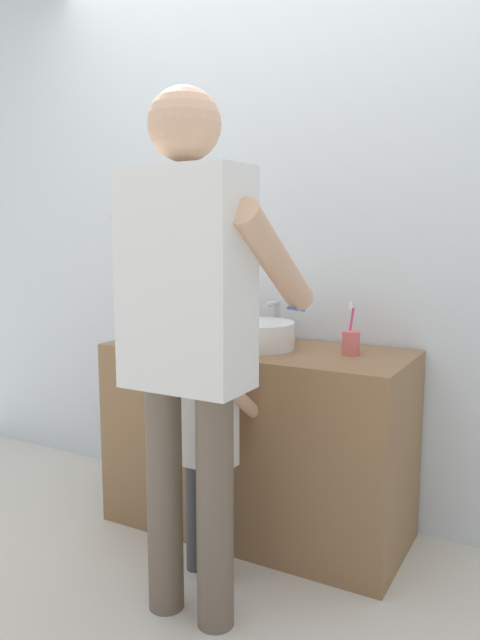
{
  "coord_description": "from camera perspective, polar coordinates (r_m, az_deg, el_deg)",
  "views": [
    {
      "loc": [
        1.16,
        -1.95,
        1.29
      ],
      "look_at": [
        0.0,
        0.15,
        0.94
      ],
      "focal_mm": 34.36,
      "sensor_mm": 36.0,
      "label": 1
    }
  ],
  "objects": [
    {
      "name": "ground_plane",
      "position": [
        2.61,
        -1.71,
        -21.33
      ],
      "size": [
        14.0,
        14.0,
        0.0
      ],
      "primitive_type": "plane",
      "color": "silver"
    },
    {
      "name": "back_wall",
      "position": [
        2.82,
        4.69,
        9.54
      ],
      "size": [
        4.4,
        0.08,
        2.7
      ],
      "color": "silver",
      "rests_on": "ground"
    },
    {
      "name": "vanity_cabinet",
      "position": [
        2.68,
        1.58,
        -11.02
      ],
      "size": [
        1.27,
        0.54,
        0.8
      ],
      "primitive_type": "cube",
      "color": "olive",
      "rests_on": "ground"
    },
    {
      "name": "sink_basin",
      "position": [
        2.55,
        1.41,
        -1.36
      ],
      "size": [
        0.33,
        0.33,
        0.11
      ],
      "color": "silver",
      "rests_on": "vanity_cabinet"
    },
    {
      "name": "faucet",
      "position": [
        2.72,
        3.39,
        -0.22
      ],
      "size": [
        0.18,
        0.14,
        0.18
      ],
      "color": "#B7BABF",
      "rests_on": "vanity_cabinet"
    },
    {
      "name": "toothbrush_cup",
      "position": [
        2.45,
        10.29,
        -2.03
      ],
      "size": [
        0.07,
        0.07,
        0.21
      ],
      "color": "#D86666",
      "rests_on": "vanity_cabinet"
    },
    {
      "name": "child_toddler",
      "position": [
        2.3,
        -3.08,
        -10.22
      ],
      "size": [
        0.29,
        0.29,
        0.94
      ],
      "color": "#47474C",
      "rests_on": "ground"
    },
    {
      "name": "adult_parent",
      "position": [
        1.94,
        -4.7,
        0.67
      ],
      "size": [
        0.53,
        0.56,
        1.72
      ],
      "color": "#6B5B4C",
      "rests_on": "ground"
    }
  ]
}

